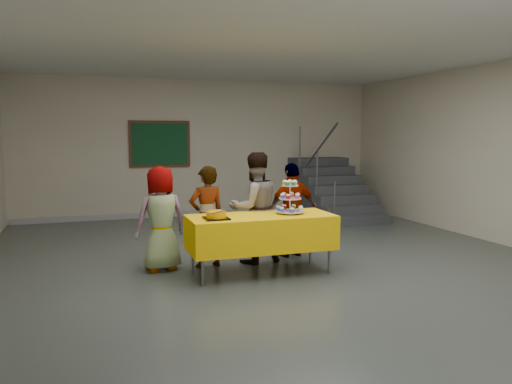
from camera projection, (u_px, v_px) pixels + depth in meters
room_shell at (287, 109)px, 6.31m from camera, size 10.00×10.04×3.02m
bake_table at (261, 232)px, 6.45m from camera, size 1.88×0.78×0.77m
cupcake_stand at (290, 200)px, 6.55m from camera, size 0.38×0.38×0.44m
bear_cake at (216, 214)px, 6.13m from camera, size 0.32×0.36×0.12m
schoolchild_a at (161, 218)px, 6.61m from camera, size 0.76×0.58×1.39m
schoolchild_b at (207, 217)px, 6.78m from camera, size 0.56×0.42×1.39m
schoolchild_c at (255, 208)px, 7.00m from camera, size 0.83×0.69×1.56m
schoolchild_d at (293, 210)px, 7.37m from camera, size 0.86×0.46×1.39m
staircase at (329, 193)px, 11.23m from camera, size 1.30×2.40×2.04m
noticeboard at (160, 144)px, 10.73m from camera, size 1.30×0.05×1.00m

